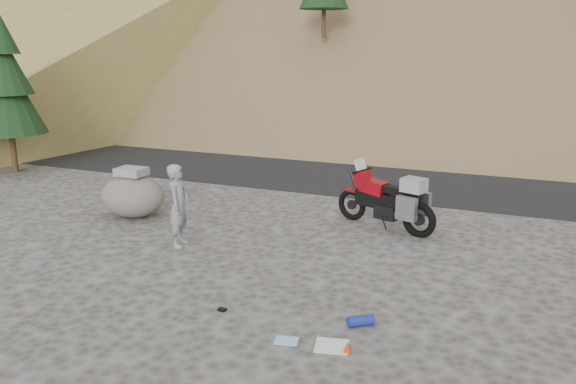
% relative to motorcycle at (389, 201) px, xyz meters
% --- Properties ---
extents(ground, '(140.00, 140.00, 0.00)m').
position_rel_motorcycle_xyz_m(ground, '(-1.25, -3.36, -0.63)').
color(ground, '#3E3C39').
rests_on(ground, ground).
extents(road, '(120.00, 7.00, 0.05)m').
position_rel_motorcycle_xyz_m(road, '(-1.25, 5.64, -0.63)').
color(road, black).
rests_on(road, ground).
extents(conifer_verge, '(2.20, 2.20, 5.04)m').
position_rel_motorcycle_xyz_m(conifer_verge, '(-12.25, 1.14, 2.26)').
color(conifer_verge, '#342413').
rests_on(conifer_verge, ground).
extents(motorcycle, '(2.39, 1.20, 1.48)m').
position_rel_motorcycle_xyz_m(motorcycle, '(0.00, 0.00, 0.00)').
color(motorcycle, black).
rests_on(motorcycle, ground).
extents(man, '(0.52, 0.68, 1.67)m').
position_rel_motorcycle_xyz_m(man, '(-3.63, -2.62, -0.63)').
color(man, gray).
rests_on(man, ground).
extents(boulder, '(1.74, 1.56, 1.17)m').
position_rel_motorcycle_xyz_m(boulder, '(-5.74, -1.34, -0.12)').
color(boulder, '#5C594F').
rests_on(boulder, ground).
extents(gear_white_cloth, '(0.52, 0.48, 0.01)m').
position_rel_motorcycle_xyz_m(gear_white_cloth, '(0.41, -5.19, -0.62)').
color(gear_white_cloth, white).
rests_on(gear_white_cloth, ground).
extents(gear_blue_mat, '(0.40, 0.35, 0.15)m').
position_rel_motorcycle_xyz_m(gear_blue_mat, '(0.62, -4.49, -0.55)').
color(gear_blue_mat, navy).
rests_on(gear_blue_mat, ground).
extents(gear_funnel, '(0.16, 0.16, 0.15)m').
position_rel_motorcycle_xyz_m(gear_funnel, '(0.65, -5.27, -0.55)').
color(gear_funnel, red).
rests_on(gear_funnel, ground).
extents(gear_glove_a, '(0.13, 0.10, 0.04)m').
position_rel_motorcycle_xyz_m(gear_glove_a, '(-1.45, -4.84, -0.61)').
color(gear_glove_a, black).
rests_on(gear_glove_a, ground).
extents(gear_blue_cloth, '(0.36, 0.30, 0.01)m').
position_rel_motorcycle_xyz_m(gear_blue_cloth, '(-0.20, -5.30, -0.63)').
color(gear_blue_cloth, '#98C9EC').
rests_on(gear_blue_cloth, ground).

